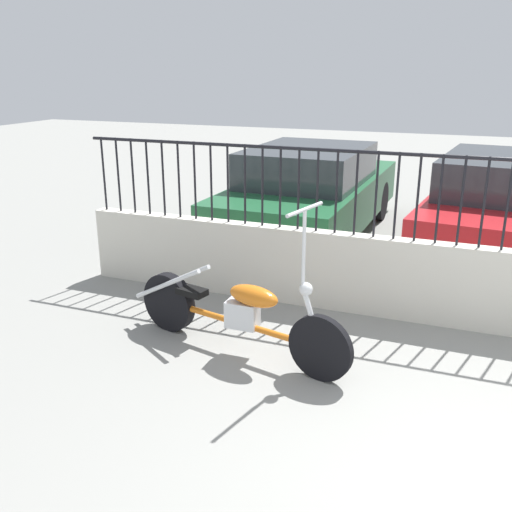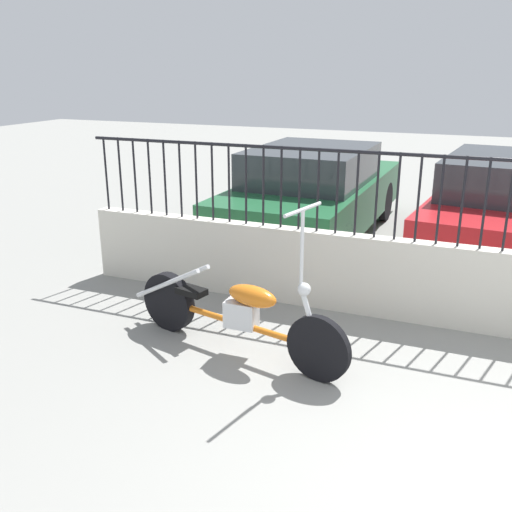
# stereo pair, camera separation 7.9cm
# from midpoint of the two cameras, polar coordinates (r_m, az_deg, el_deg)

# --- Properties ---
(motorcycle_orange) EXTENTS (2.28, 0.78, 1.44)m
(motorcycle_orange) POSITION_cam_midpoint_polar(r_m,az_deg,el_deg) (5.13, -2.38, -5.46)
(motorcycle_orange) COLOR black
(motorcycle_orange) RESTS_ON ground_plane
(car_green) EXTENTS (1.83, 4.38, 1.36)m
(car_green) POSITION_cam_midpoint_polar(r_m,az_deg,el_deg) (8.54, 6.11, 6.38)
(car_green) COLOR black
(car_green) RESTS_ON ground_plane
(car_red) EXTENTS (2.27, 4.44, 1.37)m
(car_red) POSITION_cam_midpoint_polar(r_m,az_deg,el_deg) (8.30, 24.43, 4.51)
(car_red) COLOR black
(car_red) RESTS_ON ground_plane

